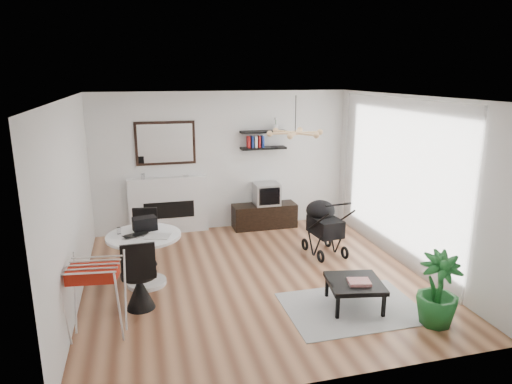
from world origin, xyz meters
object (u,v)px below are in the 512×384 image
object	(u,v)px
fireplace	(168,199)
coffee_table	(355,284)
crt_tv	(267,194)
dining_table	(145,252)
drying_rack	(96,299)
stroller	(324,229)
tv_console	(264,216)
potted_plant	(438,290)

from	to	relation	value
fireplace	coffee_table	distance (m)	4.21
fireplace	crt_tv	bearing A→B (deg)	-4.74
dining_table	drying_rack	bearing A→B (deg)	-114.17
coffee_table	stroller	bearing A→B (deg)	79.62
dining_table	stroller	world-z (taller)	stroller
fireplace	tv_console	bearing A→B (deg)	-4.75
crt_tv	stroller	world-z (taller)	stroller
tv_console	crt_tv	bearing A→B (deg)	-4.32
fireplace	crt_tv	world-z (taller)	fireplace
tv_console	potted_plant	xyz separation A→B (m)	(1.05, -4.10, 0.22)
crt_tv	coffee_table	xyz separation A→B (m)	(0.23, -3.45, -0.36)
stroller	coffee_table	distance (m)	1.92
dining_table	drying_rack	distance (m)	1.41
coffee_table	potted_plant	xyz separation A→B (m)	(0.78, -0.65, 0.13)
fireplace	dining_table	world-z (taller)	fireplace
stroller	potted_plant	distance (m)	2.57
dining_table	coffee_table	bearing A→B (deg)	-27.49
tv_console	crt_tv	xyz separation A→B (m)	(0.04, -0.00, 0.45)
stroller	coffee_table	xyz separation A→B (m)	(-0.34, -1.88, -0.11)
dining_table	drying_rack	size ratio (longest dim) A/B	1.13
tv_console	stroller	xyz separation A→B (m)	(0.61, -1.57, 0.20)
stroller	potted_plant	world-z (taller)	stroller
fireplace	crt_tv	size ratio (longest dim) A/B	4.38
fireplace	coffee_table	bearing A→B (deg)	-59.22
drying_rack	fireplace	bearing A→B (deg)	80.06
fireplace	potted_plant	bearing A→B (deg)	-55.46
fireplace	drying_rack	size ratio (longest dim) A/B	2.30
dining_table	drying_rack	world-z (taller)	drying_rack
fireplace	tv_console	world-z (taller)	fireplace
tv_console	stroller	bearing A→B (deg)	-68.64
tv_console	coffee_table	bearing A→B (deg)	-85.53
potted_plant	fireplace	bearing A→B (deg)	124.54
drying_rack	stroller	bearing A→B (deg)	33.70
crt_tv	drying_rack	size ratio (longest dim) A/B	0.53
drying_rack	coffee_table	distance (m)	3.23
coffee_table	dining_table	bearing A→B (deg)	152.51
crt_tv	fireplace	bearing A→B (deg)	175.26
drying_rack	potted_plant	bearing A→B (deg)	-3.36
crt_tv	drying_rack	xyz separation A→B (m)	(-3.00, -3.35, -0.20)
fireplace	drying_rack	xyz separation A→B (m)	(-1.08, -3.51, -0.19)
drying_rack	tv_console	bearing A→B (deg)	55.75
coffee_table	drying_rack	bearing A→B (deg)	178.32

